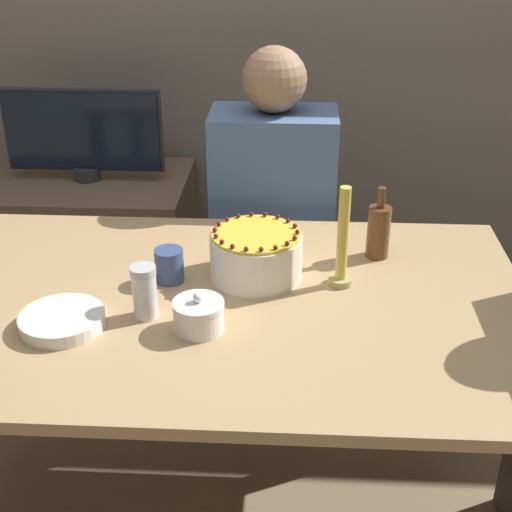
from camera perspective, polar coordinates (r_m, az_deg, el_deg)
The scene contains 11 objects.
dining_table at distance 1.81m, azimuth -3.72°, elevation -6.17°, with size 1.58×0.95×0.73m.
cake at distance 1.82m, azimuth -0.00°, elevation 0.11°, with size 0.24×0.24×0.14m.
sugar_bowl at distance 1.62m, azimuth -4.61°, elevation -4.76°, with size 0.12×0.12×0.10m.
sugar_shaker at distance 1.67m, azimuth -8.91°, elevation -2.83°, with size 0.06×0.06×0.13m.
plate_stack at distance 1.70m, azimuth -15.25°, elevation -5.00°, with size 0.20×0.20×0.03m.
candle at distance 1.78m, azimuth 6.92°, elevation 0.77°, with size 0.06×0.06×0.26m.
bottle at distance 1.94m, azimuth 9.78°, elevation 2.02°, with size 0.06×0.06×0.20m.
cup at distance 1.82m, azimuth -6.95°, elevation -0.74°, with size 0.07×0.07×0.09m.
person_man_blue_shirt at distance 2.43m, azimuth 1.30°, elevation 0.47°, with size 0.40×0.34×1.21m.
side_cabinet at distance 3.00m, azimuth -12.67°, elevation 0.56°, with size 0.77×0.55×0.61m.
tv_monitor at distance 2.82m, azimuth -13.68°, elevation 9.56°, with size 0.61×0.10×0.36m.
Camera 1 is at (0.20, -1.49, 1.63)m, focal length 50.00 mm.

